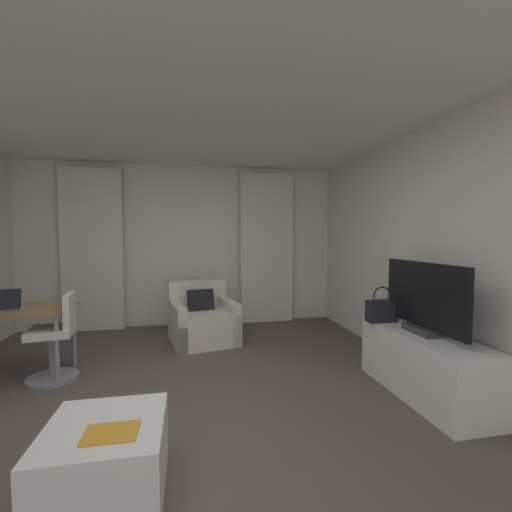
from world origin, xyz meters
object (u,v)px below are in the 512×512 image
handbag_primary (381,310)px  tv_console (424,365)px  laptop (3,306)px  armchair (203,321)px  coffee_table (106,460)px  magazine_open (111,433)px  desk_chair (56,342)px  desk (6,315)px  tv_flatscreen (424,300)px

handbag_primary → tv_console: bearing=-73.5°
laptop → armchair: bearing=26.4°
coffee_table → armchair: bearing=76.6°
tv_console → magazine_open: bearing=-161.9°
desk_chair → coffee_table: (0.86, -1.75, -0.18)m
desk → tv_flatscreen: tv_flatscreen is taller
desk → tv_flatscreen: (3.93, -1.11, 0.22)m
desk_chair → laptop: bearing=179.9°
armchair → handbag_primary: bearing=-40.9°
desk → coffee_table: bearing=-53.8°
coffee_table → tv_console: size_ratio=0.49×
handbag_primary → desk_chair: bearing=170.4°
desk → coffee_table: (1.35, -1.85, -0.46)m
laptop → coffee_table: 2.27m
armchair → desk: armchair is taller
armchair → laptop: 2.26m
desk_chair → laptop: size_ratio=2.37×
desk → handbag_primary: (3.78, -0.65, 0.03)m
tv_console → coffee_table: bearing=-164.5°
armchair → desk: bearing=-156.1°
tv_console → handbag_primary: 0.65m
armchair → tv_flatscreen: bearing=-46.1°
laptop → magazine_open: bearing=-53.4°
tv_console → tv_flatscreen: bearing=90.0°
desk → magazine_open: (1.41, -1.95, -0.24)m
coffee_table → tv_console: 2.67m
armchair → desk_chair: 1.81m
tv_flatscreen → handbag_primary: (-0.14, 0.45, -0.19)m
desk_chair → coffee_table: desk_chair is taller
coffee_table → handbag_primary: 2.75m
tv_console → handbag_primary: (-0.14, 0.48, 0.41)m
coffee_table → laptop: bearing=127.0°
coffee_table → magazine_open: (0.06, -0.11, 0.21)m
armchair → tv_console: armchair is taller
laptop → magazine_open: 2.34m
desk_chair → handbag_primary: 3.35m
coffee_table → tv_console: tv_console is taller
armchair → laptop: (-1.98, -0.98, 0.50)m
laptop → tv_console: bearing=-14.9°
desk → tv_flatscreen: bearing=-15.8°
magazine_open → handbag_primary: size_ratio=0.77×
laptop → handbag_primary: 3.80m
laptop → tv_flatscreen: (3.90, -1.01, 0.11)m
handbag_primary → armchair: bearing=139.1°
armchair → handbag_primary: 2.39m
tv_flatscreen → laptop: bearing=165.4°
tv_console → handbag_primary: handbag_primary is taller
desk_chair → magazine_open: desk_chair is taller
desk → coffee_table: desk is taller
tv_flatscreen → handbag_primary: size_ratio=2.87×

